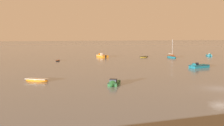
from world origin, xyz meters
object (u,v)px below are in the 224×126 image
Objects in this scene: motorboat_moored_1 at (209,56)px; motorboat_moored_2 at (113,84)px; rowboat_moored_0 at (58,61)px; motorboat_moored_3 at (101,56)px; sailboat_moored_0 at (171,57)px; rowboat_moored_2 at (37,80)px; motorboat_moored_0 at (197,67)px; rowboat_moored_1 at (144,57)px.

motorboat_moored_1 reaches higher than motorboat_moored_2.
motorboat_moored_1 is 1.63× the size of rowboat_moored_0.
motorboat_moored_3 is at bearing -74.51° from motorboat_moored_1.
sailboat_moored_0 is at bearing 170.02° from motorboat_moored_2.
sailboat_moored_0 is 61.27m from rowboat_moored_2.
rowboat_moored_2 is (-37.91, -7.24, -0.09)m from motorboat_moored_0.
motorboat_moored_2 reaches higher than rowboat_moored_0.
motorboat_moored_3 reaches higher than motorboat_moored_0.
motorboat_moored_0 is 31.39m from sailboat_moored_0.
motorboat_moored_0 is at bearing -15.51° from sailboat_moored_0.
motorboat_moored_3 reaches higher than rowboat_moored_1.
motorboat_moored_1 is 0.74× the size of sailboat_moored_0.
motorboat_moored_0 is at bearing -14.09° from motorboat_moored_1.
motorboat_moored_1 is 72.19m from motorboat_moored_2.
motorboat_moored_1 reaches higher than rowboat_moored_1.
sailboat_moored_0 reaches higher than motorboat_moored_1.
rowboat_moored_2 reaches higher than rowboat_moored_1.
sailboat_moored_0 is 58.64m from motorboat_moored_2.
motorboat_moored_3 is (15.44, 55.65, 0.08)m from motorboat_moored_2.
motorboat_moored_1 is 0.74× the size of motorboat_moored_3.
motorboat_moored_2 is at bearing 19.57° from motorboat_moored_0.
rowboat_moored_2 is (-66.73, -37.92, -0.05)m from motorboat_moored_1.
motorboat_moored_0 is at bearing 65.85° from rowboat_moored_0.
motorboat_moored_1 is 76.75m from rowboat_moored_2.
sailboat_moored_0 reaches higher than motorboat_moored_0.
rowboat_moored_0 is 20.66m from motorboat_moored_3.
sailboat_moored_0 is at bearing 111.12° from rowboat_moored_0.
rowboat_moored_1 is (31.46, 4.14, 0.03)m from rowboat_moored_0.
motorboat_moored_2 is (-38.18, -44.51, -0.06)m from sailboat_moored_0.
sailboat_moored_0 is 40.23m from rowboat_moored_0.
rowboat_moored_2 is (-11.00, 7.97, -0.05)m from motorboat_moored_2.
motorboat_moored_3 reaches higher than motorboat_moored_1.
motorboat_moored_2 is 0.62× the size of motorboat_moored_3.
motorboat_moored_1 is at bearing 157.14° from rowboat_moored_1.
motorboat_moored_0 is 0.90× the size of motorboat_moored_3.
sailboat_moored_0 reaches higher than rowboat_moored_0.
motorboat_moored_0 is 1.44× the size of motorboat_moored_2.
sailboat_moored_0 is at bearing -122.54° from motorboat_moored_3.
sailboat_moored_0 is 1.60× the size of motorboat_moored_2.
motorboat_moored_0 is 42.10m from motorboat_moored_1.
motorboat_moored_0 reaches higher than motorboat_moored_2.
motorboat_moored_2 is (2.04, -44.64, 0.11)m from rowboat_moored_0.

